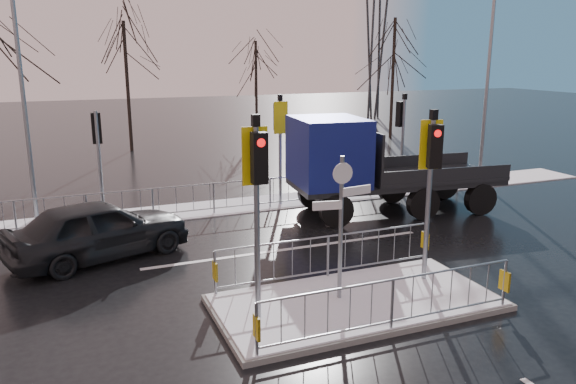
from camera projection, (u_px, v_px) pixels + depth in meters
name	position (u px, v px, depth m)	size (l,w,h in m)	color
ground	(356.00, 305.00, 11.97)	(120.00, 120.00, 0.00)	black
snow_verge	(238.00, 206.00, 19.71)	(30.00, 2.00, 0.04)	white
lane_markings	(364.00, 311.00, 11.67)	(8.00, 11.38, 0.01)	silver
traffic_island	(356.00, 288.00, 11.88)	(6.00, 3.04, 4.15)	#61615C
far_kerb_fixtures	(250.00, 180.00, 19.12)	(18.00, 0.65, 3.83)	gray
car_far_lane	(99.00, 229.00, 14.55)	(1.87, 4.64, 1.58)	black
flatbed_truck	(357.00, 164.00, 18.30)	(7.24, 3.27, 3.25)	black
tree_far_a	(126.00, 61.00, 29.89)	(3.75, 3.75, 7.08)	black
tree_far_b	(256.00, 71.00, 34.75)	(3.25, 3.25, 6.14)	black
tree_far_c	(394.00, 55.00, 34.73)	(4.00, 4.00, 7.55)	black
street_lamp_right	(489.00, 75.00, 22.42)	(1.25, 0.18, 8.00)	gray
street_lamp_left	(24.00, 78.00, 17.10)	(1.25, 0.18, 8.20)	gray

